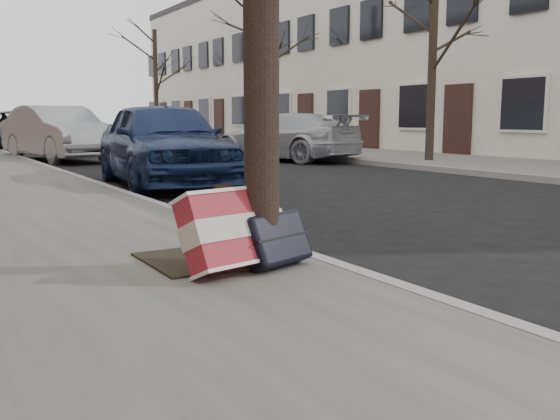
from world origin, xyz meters
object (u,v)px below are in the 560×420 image
suitcase_navy (276,239)px  car_near_mid (59,133)px  suitcase_red (234,230)px  car_near_front (164,143)px

suitcase_navy → car_near_mid: (1.36, 13.88, 0.42)m
suitcase_navy → suitcase_red: bearing=156.0°
car_near_front → car_near_mid: bearing=98.1°
car_near_front → car_near_mid: (-0.22, 7.43, 0.01)m
suitcase_navy → car_near_front: car_near_front is taller
suitcase_red → car_near_front: size_ratio=0.17×
suitcase_red → suitcase_navy: 0.32m
car_near_front → car_near_mid: 7.43m
car_near_front → suitcase_red: bearing=-99.9°
car_near_mid → car_near_front: bearing=-99.6°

